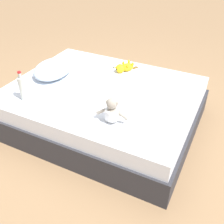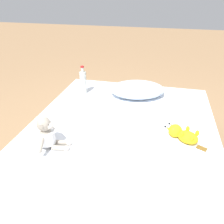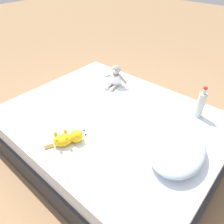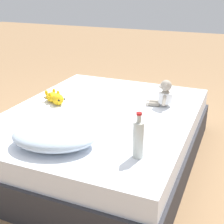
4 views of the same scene
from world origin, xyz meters
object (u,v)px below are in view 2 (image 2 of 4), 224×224
Objects in this scene: plush_yellow_creature at (183,134)px; pillow at (137,89)px; bed at (120,151)px; plush_monkey at (47,135)px; glass_bottle at (83,82)px.

pillow is at bearing 122.06° from plush_yellow_creature.
pillow is at bearing 86.62° from bed.
pillow reaches higher than plush_yellow_creature.
plush_monkey reaches higher than plush_yellow_creature.
pillow is at bearing 63.82° from plush_monkey.
glass_bottle reaches higher than plush_monkey.
glass_bottle reaches higher than plush_yellow_creature.
glass_bottle is (-0.98, 0.61, 0.08)m from plush_yellow_creature.
pillow is 2.15× the size of glass_bottle.
plush_monkey is 0.91m from glass_bottle.
plush_monkey reaches higher than bed.
plush_monkey is at bearing -85.71° from glass_bottle.
pillow reaches higher than bed.
plush_yellow_creature is (0.43, -0.68, -0.02)m from pillow.
bed is at bearing 37.18° from plush_monkey.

